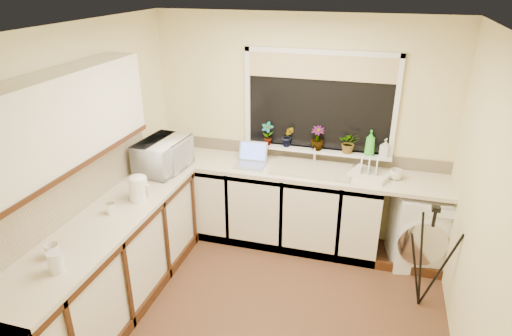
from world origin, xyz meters
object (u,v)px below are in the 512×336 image
at_px(plant_a, 267,134).
at_px(soap_bottle_green, 370,143).
at_px(kettle, 139,189).
at_px(microwave, 163,155).
at_px(plant_d, 349,143).
at_px(laptop, 251,159).
at_px(plant_c, 317,138).
at_px(steel_jar, 111,208).
at_px(cup_left, 52,251).
at_px(washing_machine, 421,227).
at_px(plant_b, 288,136).
at_px(glass_jug, 56,262).
at_px(dish_rack, 370,175).
at_px(tripod, 427,258).
at_px(soap_bottle_clear, 385,148).
at_px(cup_back, 396,175).

bearing_deg(plant_a, soap_bottle_green, 0.60).
height_order(kettle, soap_bottle_green, soap_bottle_green).
height_order(microwave, plant_d, plant_d).
relative_size(laptop, plant_c, 1.24).
height_order(steel_jar, cup_left, same).
xyz_separation_m(washing_machine, laptop, (-1.82, -0.01, 0.56)).
xyz_separation_m(plant_b, plant_c, (0.32, -0.01, 0.01)).
height_order(glass_jug, plant_b, plant_b).
bearing_deg(kettle, dish_rack, 28.54).
xyz_separation_m(microwave, plant_a, (0.95, 0.62, 0.12)).
relative_size(kettle, soap_bottle_green, 0.81).
xyz_separation_m(laptop, plant_c, (0.67, 0.23, 0.22)).
distance_m(soap_bottle_green, cup_left, 3.12).
bearing_deg(kettle, steel_jar, -110.67).
height_order(microwave, plant_c, plant_c).
relative_size(tripod, soap_bottle_clear, 5.36).
distance_m(tripod, plant_c, 1.63).
bearing_deg(plant_c, tripod, -39.29).
bearing_deg(cup_left, plant_c, 55.31).
relative_size(microwave, soap_bottle_green, 2.21).
relative_size(dish_rack, plant_b, 1.63).
relative_size(cup_back, cup_left, 1.22).
bearing_deg(kettle, soap_bottle_clear, 31.99).
relative_size(dish_rack, glass_jug, 2.43).
xyz_separation_m(dish_rack, tripod, (0.56, -0.71, -0.42)).
height_order(microwave, soap_bottle_clear, soap_bottle_clear).
distance_m(plant_b, soap_bottle_clear, 1.03).
bearing_deg(soap_bottle_green, plant_c, 179.84).
height_order(dish_rack, steel_jar, steel_jar).
height_order(plant_c, soap_bottle_green, soap_bottle_green).
xyz_separation_m(tripod, soap_bottle_clear, (-0.44, 0.95, 0.63)).
xyz_separation_m(steel_jar, plant_c, (1.52, 1.60, 0.23)).
relative_size(glass_jug, cup_back, 1.17).
distance_m(kettle, microwave, 0.68).
relative_size(plant_b, plant_d, 1.01).
bearing_deg(cup_back, cup_left, -139.40).
bearing_deg(tripod, plant_b, 162.41).
bearing_deg(dish_rack, plant_d, 158.15).
bearing_deg(microwave, glass_jug, -172.60).
distance_m(kettle, glass_jug, 1.10).
distance_m(plant_a, soap_bottle_clear, 1.25).
height_order(dish_rack, tripod, tripod).
relative_size(plant_c, cup_back, 1.96).
relative_size(plant_a, plant_c, 1.01).
bearing_deg(steel_jar, soap_bottle_green, 37.75).
distance_m(plant_b, plant_c, 0.32).
relative_size(steel_jar, plant_b, 0.44).
relative_size(washing_machine, kettle, 3.69).
xyz_separation_m(tripod, cup_back, (-0.32, 0.73, 0.44)).
relative_size(laptop, kettle, 1.47).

